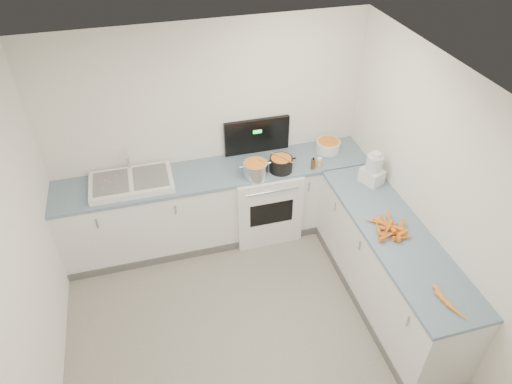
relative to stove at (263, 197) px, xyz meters
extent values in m
cube|color=white|center=(-0.55, 0.01, -0.02)|extent=(3.50, 0.60, 0.90)
cube|color=#728EA1|center=(-0.55, 0.01, 0.45)|extent=(3.50, 0.62, 0.04)
cube|color=white|center=(0.90, -1.39, -0.02)|extent=(0.60, 2.20, 0.90)
cube|color=#728EA1|center=(0.90, -1.39, 0.45)|extent=(0.62, 2.20, 0.04)
cube|color=white|center=(0.00, -0.01, -0.02)|extent=(0.76, 0.65, 0.90)
cube|color=black|center=(0.00, 0.29, 0.68)|extent=(0.76, 0.05, 0.42)
cube|color=white|center=(-1.45, 0.01, 0.50)|extent=(0.86, 0.52, 0.07)
cube|color=slate|center=(-1.65, 0.01, 0.54)|extent=(0.36, 0.42, 0.01)
cube|color=slate|center=(-1.25, 0.01, 0.54)|extent=(0.36, 0.42, 0.01)
cylinder|color=silver|center=(-1.45, 0.23, 0.66)|extent=(0.03, 0.03, 0.24)
cylinder|color=silver|center=(-0.15, -0.18, 0.54)|extent=(0.27, 0.27, 0.20)
cylinder|color=black|center=(0.15, -0.15, 0.54)|extent=(0.26, 0.26, 0.18)
cylinder|color=#AD7A47|center=(0.15, -0.15, 0.64)|extent=(0.21, 0.31, 0.02)
cylinder|color=white|center=(0.80, 0.08, 0.53)|extent=(0.30, 0.30, 0.13)
cylinder|color=#593319|center=(0.50, -0.22, 0.53)|extent=(0.05, 0.05, 0.12)
cylinder|color=#E5B266|center=(0.59, -0.20, 0.52)|extent=(0.06, 0.06, 0.10)
cube|color=white|center=(1.02, -0.61, 0.55)|extent=(0.26, 0.28, 0.16)
cylinder|color=silver|center=(1.02, -0.61, 0.71)|extent=(0.17, 0.17, 0.17)
cylinder|color=white|center=(1.02, -0.61, 0.82)|extent=(0.10, 0.10, 0.04)
cone|color=orange|center=(0.84, -1.34, 0.49)|extent=(0.19, 0.11, 0.04)
cone|color=orange|center=(0.81, -1.26, 0.49)|extent=(0.12, 0.20, 0.05)
cone|color=orange|center=(0.75, -1.21, 0.49)|extent=(0.18, 0.13, 0.04)
cone|color=orange|center=(0.83, -1.34, 0.49)|extent=(0.15, 0.15, 0.04)
cone|color=orange|center=(0.79, -1.40, 0.48)|extent=(0.19, 0.07, 0.04)
cone|color=orange|center=(0.85, -1.33, 0.48)|extent=(0.19, 0.10, 0.04)
cone|color=orange|center=(0.83, -1.42, 0.49)|extent=(0.22, 0.07, 0.04)
cone|color=orange|center=(0.86, -1.38, 0.49)|extent=(0.13, 0.20, 0.05)
cone|color=orange|center=(0.91, -1.33, 0.49)|extent=(0.15, 0.15, 0.05)
cone|color=orange|center=(0.84, -1.29, 0.49)|extent=(0.10, 0.17, 0.04)
cone|color=orange|center=(0.74, -1.30, 0.49)|extent=(0.09, 0.17, 0.04)
cone|color=orange|center=(0.90, -1.49, 0.49)|extent=(0.20, 0.07, 0.05)
cone|color=orange|center=(0.89, -1.25, 0.52)|extent=(0.10, 0.21, 0.04)
cone|color=orange|center=(0.89, -1.45, 0.51)|extent=(0.15, 0.18, 0.04)
cone|color=orange|center=(0.87, -1.47, 0.52)|extent=(0.17, 0.09, 0.04)
cone|color=orange|center=(0.87, -1.38, 0.53)|extent=(0.15, 0.14, 0.04)
cone|color=orange|center=(0.84, -1.25, 0.50)|extent=(0.05, 0.17, 0.04)
cone|color=orange|center=(0.85, -1.34, 0.51)|extent=(0.05, 0.16, 0.05)
cone|color=orange|center=(0.82, -1.36, 0.52)|extent=(0.17, 0.17, 0.04)
cone|color=orange|center=(0.76, -1.44, 0.51)|extent=(0.20, 0.09, 0.04)
cone|color=orange|center=(0.94, -1.38, 0.52)|extent=(0.15, 0.19, 0.04)
cone|color=orange|center=(0.89, -2.33, 0.49)|extent=(0.10, 0.19, 0.04)
cone|color=orange|center=(0.88, -2.27, 0.49)|extent=(0.10, 0.19, 0.04)
cone|color=orange|center=(0.86, -2.21, 0.49)|extent=(0.08, 0.19, 0.04)
cone|color=orange|center=(0.87, -2.15, 0.49)|extent=(0.05, 0.18, 0.04)
cube|color=tan|center=(-1.60, 0.11, 0.54)|extent=(0.04, 0.02, 0.00)
cube|color=tan|center=(-1.75, 0.08, 0.54)|extent=(0.02, 0.04, 0.00)
cube|color=tan|center=(-1.70, -0.01, 0.54)|extent=(0.02, 0.04, 0.00)
cube|color=tan|center=(-1.67, 0.02, 0.54)|extent=(0.03, 0.03, 0.00)
cube|color=tan|center=(-1.73, -0.06, 0.54)|extent=(0.03, 0.03, 0.00)
cube|color=tan|center=(-1.71, 0.00, 0.54)|extent=(0.03, 0.02, 0.00)
cube|color=tan|center=(-1.60, 0.10, 0.55)|extent=(0.03, 0.05, 0.00)
cube|color=tan|center=(-1.59, -0.08, 0.54)|extent=(0.03, 0.03, 0.00)
cube|color=tan|center=(-1.71, 0.05, 0.55)|extent=(0.03, 0.04, 0.00)
cube|color=tan|center=(-1.74, -0.09, 0.54)|extent=(0.03, 0.02, 0.00)
cube|color=tan|center=(-1.70, 0.06, 0.54)|extent=(0.05, 0.03, 0.00)
camera|label=1|loc=(-1.20, -4.03, 3.40)|focal=32.00mm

